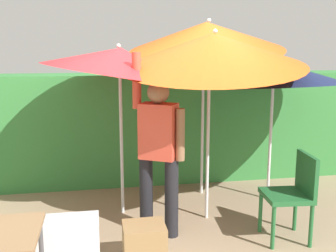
% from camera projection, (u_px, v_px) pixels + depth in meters
% --- Properties ---
extents(ground_plane, '(24.00, 24.00, 0.00)m').
position_uv_depth(ground_plane, '(173.00, 234.00, 4.22)').
color(ground_plane, '#9E8466').
extents(hedge_row, '(8.00, 0.70, 1.56)m').
position_uv_depth(hedge_row, '(149.00, 127.00, 5.89)').
color(hedge_row, '#38843D').
rests_on(hedge_row, ground_plane).
extents(umbrella_rainbow, '(1.73, 1.70, 2.08)m').
position_uv_depth(umbrella_rainbow, '(119.00, 61.00, 4.47)').
color(umbrella_rainbow, silver).
rests_on(umbrella_rainbow, ground_plane).
extents(umbrella_orange, '(2.04, 2.03, 2.28)m').
position_uv_depth(umbrella_orange, '(212.00, 50.00, 4.27)').
color(umbrella_orange, silver).
rests_on(umbrella_orange, ground_plane).
extents(umbrella_yellow, '(1.77, 1.78, 1.86)m').
position_uv_depth(umbrella_yellow, '(273.00, 73.00, 4.92)').
color(umbrella_yellow, silver).
rests_on(umbrella_yellow, ground_plane).
extents(umbrella_navy, '(2.00, 2.00, 2.46)m').
position_uv_depth(umbrella_navy, '(206.00, 36.00, 5.04)').
color(umbrella_navy, silver).
rests_on(umbrella_navy, ground_plane).
extents(person_vendor, '(0.52, 0.37, 1.88)m').
position_uv_depth(person_vendor, '(158.00, 147.00, 4.06)').
color(person_vendor, black).
rests_on(person_vendor, ground_plane).
extents(chair_plastic, '(0.47, 0.47, 0.89)m').
position_uv_depth(chair_plastic, '(293.00, 191.00, 4.03)').
color(chair_plastic, '#236633').
rests_on(chair_plastic, ground_plane).
extents(cooler_box, '(0.53, 0.35, 0.43)m').
position_uv_depth(cooler_box, '(69.00, 242.00, 3.60)').
color(cooler_box, silver).
rests_on(cooler_box, ground_plane).
extents(crate_cardboard, '(0.38, 0.32, 0.37)m').
position_uv_depth(crate_cardboard, '(144.00, 244.00, 3.61)').
color(crate_cardboard, '#9E7A4C').
rests_on(crate_cardboard, ground_plane).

